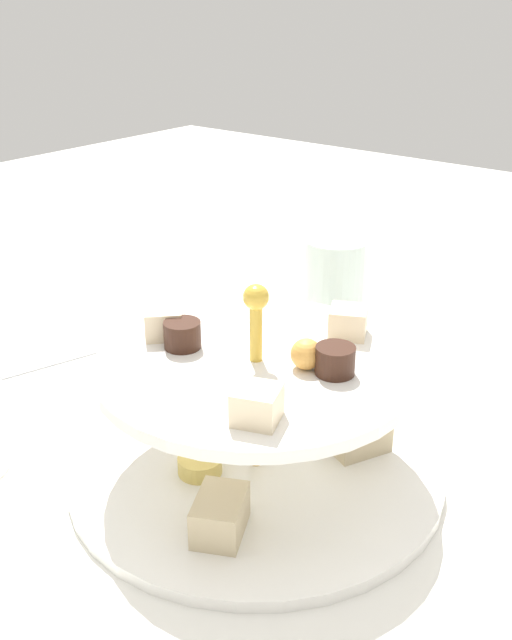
# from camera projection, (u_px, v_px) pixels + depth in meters

# --- Properties ---
(ground_plane) EXTENTS (2.40, 2.40, 0.00)m
(ground_plane) POSITION_uv_depth(u_px,v_px,m) (256.00, 473.00, 0.62)
(ground_plane) COLOR silver
(tiered_serving_stand) EXTENTS (0.31, 0.31, 0.17)m
(tiered_serving_stand) POSITION_uv_depth(u_px,v_px,m) (256.00, 424.00, 0.60)
(tiered_serving_stand) COLOR white
(tiered_serving_stand) RESTS_ON ground_plane
(water_glass_tall_right) EXTENTS (0.07, 0.07, 0.13)m
(water_glass_tall_right) POSITION_uv_depth(u_px,v_px,m) (334.00, 297.00, 0.80)
(water_glass_tall_right) COLOR silver
(water_glass_tall_right) RESTS_ON ground_plane
(butter_knife_right) EXTENTS (0.17, 0.06, 0.00)m
(butter_knife_right) POSITION_uv_depth(u_px,v_px,m) (77.00, 355.00, 0.81)
(butter_knife_right) COLOR silver
(butter_knife_right) RESTS_ON ground_plane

